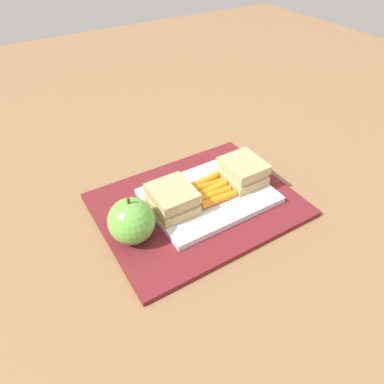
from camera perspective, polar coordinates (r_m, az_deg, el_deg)
ground_plane at (r=0.67m, az=0.91°, el=-2.39°), size 2.40×2.40×0.00m
lunchbag_mat at (r=0.66m, az=0.92°, el=-2.07°), size 0.36×0.28×0.01m
food_tray at (r=0.67m, az=2.74°, el=-0.62°), size 0.23×0.17×0.01m
sandwich_half_left at (r=0.69m, az=8.23°, el=3.38°), size 0.07×0.08×0.04m
sandwich_half_right at (r=0.62m, az=-3.20°, el=-1.13°), size 0.07×0.08×0.04m
carrot_sticks_bundle at (r=0.66m, az=2.80°, el=0.27°), size 0.08×0.07×0.02m
apple at (r=0.58m, az=-9.77°, el=-4.64°), size 0.08×0.08×0.09m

